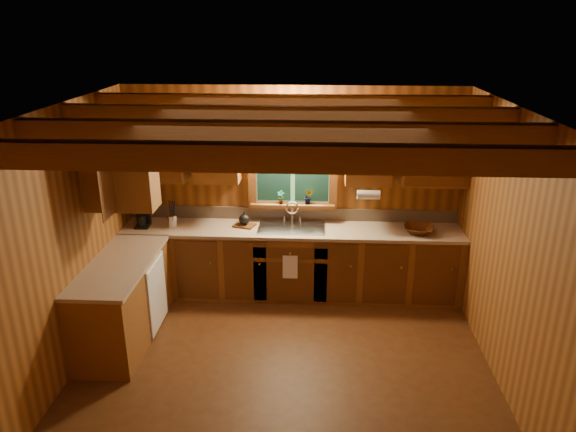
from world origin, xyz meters
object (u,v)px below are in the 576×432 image
(sink, at_px, (292,231))
(wicker_basket, at_px, (419,229))
(coffee_maker, at_px, (143,215))
(cutting_board, at_px, (244,225))

(sink, distance_m, wicker_basket, 1.55)
(coffee_maker, bearing_deg, wicker_basket, -3.40)
(coffee_maker, distance_m, cutting_board, 1.27)
(sink, height_order, cutting_board, sink)
(coffee_maker, relative_size, wicker_basket, 0.84)
(sink, bearing_deg, wicker_basket, -3.15)
(sink, xyz_separation_m, cutting_board, (-0.59, 0.02, 0.06))
(sink, xyz_separation_m, coffee_maker, (-1.86, -0.04, 0.19))
(sink, bearing_deg, cutting_board, 178.38)
(sink, distance_m, cutting_board, 0.60)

